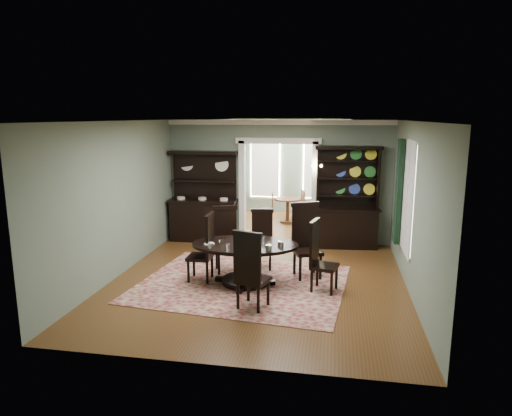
{
  "coord_description": "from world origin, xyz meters",
  "views": [
    {
      "loc": [
        1.39,
        -8.08,
        3.09
      ],
      "look_at": [
        -0.13,
        0.6,
        1.31
      ],
      "focal_mm": 32.0,
      "sensor_mm": 36.0,
      "label": 1
    }
  ],
  "objects_px": {
    "welsh_dresser": "(346,211)",
    "parlor_table": "(288,207)",
    "sideboard": "(204,209)",
    "dining_table": "(245,256)"
  },
  "relations": [
    {
      "from": "dining_table",
      "to": "sideboard",
      "type": "distance_m",
      "value": 3.3
    },
    {
      "from": "welsh_dresser",
      "to": "parlor_table",
      "type": "bearing_deg",
      "value": 120.43
    },
    {
      "from": "dining_table",
      "to": "sideboard",
      "type": "relative_size",
      "value": 0.92
    },
    {
      "from": "sideboard",
      "to": "welsh_dresser",
      "type": "xyz_separation_m",
      "value": [
        3.52,
        0.0,
        0.09
      ]
    },
    {
      "from": "sideboard",
      "to": "welsh_dresser",
      "type": "relative_size",
      "value": 0.93
    },
    {
      "from": "parlor_table",
      "to": "sideboard",
      "type": "bearing_deg",
      "value": -129.82
    },
    {
      "from": "sideboard",
      "to": "parlor_table",
      "type": "relative_size",
      "value": 2.87
    },
    {
      "from": "welsh_dresser",
      "to": "parlor_table",
      "type": "distance_m",
      "value": 2.82
    },
    {
      "from": "sideboard",
      "to": "welsh_dresser",
      "type": "bearing_deg",
      "value": -2.11
    },
    {
      "from": "dining_table",
      "to": "sideboard",
      "type": "height_order",
      "value": "sideboard"
    }
  ]
}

